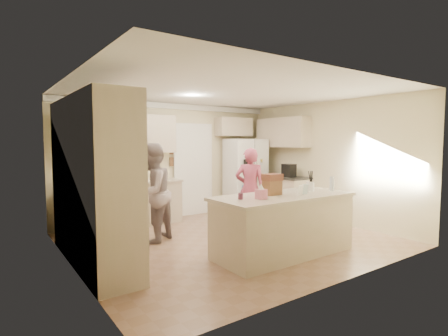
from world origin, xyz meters
TOP-DOWN VIEW (x-y plane):
  - floor at (0.00, 0.00)m, footprint 5.20×4.60m
  - ceiling at (0.00, 0.00)m, footprint 5.20×4.60m
  - wall_back at (0.00, 2.31)m, footprint 5.20×0.02m
  - wall_front at (0.00, -2.31)m, footprint 5.20×0.02m
  - wall_left at (-2.61, 0.00)m, footprint 0.02×4.60m
  - wall_right at (2.61, 0.00)m, footprint 0.02×4.60m
  - crown_back at (0.00, 2.26)m, footprint 5.20×0.08m
  - pantry_bank at (-2.30, 0.20)m, footprint 0.60×2.60m
  - back_base_cab at (-1.15, 2.00)m, footprint 2.20×0.60m
  - back_countertop at (-1.15, 1.99)m, footprint 2.24×0.63m
  - back_upper_cab at (-1.15, 2.12)m, footprint 2.20×0.35m
  - doorway_opening at (0.55, 2.28)m, footprint 0.90×0.06m
  - doorway_casing at (0.55, 2.24)m, footprint 1.02×0.03m
  - wall_frame_upper at (0.02, 2.27)m, footprint 0.15×0.02m
  - wall_frame_lower at (0.02, 2.27)m, footprint 0.15×0.02m
  - refrigerator at (1.78, 1.82)m, footprint 0.95×0.77m
  - fridge_seam at (1.78, 1.46)m, footprint 0.02×0.02m
  - fridge_dispenser at (1.56, 1.45)m, footprint 0.22×0.03m
  - fridge_handle_l at (1.73, 1.45)m, footprint 0.02×0.02m
  - fridge_handle_r at (1.83, 1.45)m, footprint 0.02×0.02m
  - over_fridge_cab at (1.65, 2.12)m, footprint 0.95×0.35m
  - right_base_cab at (2.30, 1.00)m, footprint 0.60×1.20m
  - right_countertop at (2.29, 1.00)m, footprint 0.63×1.24m
  - right_upper_cab at (2.43, 1.20)m, footprint 0.35×1.50m
  - coffee_maker at (2.25, 0.80)m, footprint 0.22×0.28m
  - island_base at (0.20, -1.10)m, footprint 2.20×0.90m
  - island_top at (0.20, -1.10)m, footprint 2.28×0.96m
  - utensil_crock at (0.85, -1.05)m, footprint 0.13×0.13m
  - tissue_box at (-0.35, -1.20)m, footprint 0.13×0.13m
  - tissue_plume at (-0.35, -1.20)m, footprint 0.08×0.08m
  - dollhouse_body at (0.05, -1.00)m, footprint 0.26×0.18m
  - dollhouse_roof at (0.05, -1.00)m, footprint 0.28×0.20m
  - jam_jar at (-0.60, -1.05)m, footprint 0.07×0.07m
  - greeting_card_a at (0.35, -1.30)m, footprint 0.12×0.06m
  - greeting_card_b at (0.50, -1.25)m, footprint 0.12×0.05m
  - water_bottle at (1.15, -1.25)m, footprint 0.07×0.07m
  - shaker_salt at (1.02, -0.88)m, footprint 0.05×0.05m
  - shaker_pepper at (1.09, -0.88)m, footprint 0.05×0.05m
  - teen_boy at (-1.18, 0.69)m, footprint 1.05×0.99m
  - teen_girl at (0.75, 0.39)m, footprint 0.69×0.69m
  - fridge_magnets at (1.78, 1.46)m, footprint 0.76×0.02m

SIDE VIEW (x-z plane):
  - floor at x=0.00m, z-range -0.02..0.00m
  - back_base_cab at x=-1.15m, z-range 0.00..0.88m
  - right_base_cab at x=2.30m, z-range 0.00..0.88m
  - island_base at x=0.20m, z-range 0.00..0.88m
  - teen_girl at x=0.75m, z-range 0.00..1.61m
  - teen_boy at x=-1.18m, z-range 0.00..1.71m
  - back_countertop at x=-1.15m, z-range 0.88..0.92m
  - refrigerator at x=1.78m, z-range 0.00..1.80m
  - fridge_seam at x=1.78m, z-range 0.01..1.79m
  - right_countertop at x=2.29m, z-range 0.88..0.92m
  - island_top at x=0.20m, z-range 0.88..0.93m
  - fridge_magnets at x=1.78m, z-range 0.18..1.62m
  - jam_jar at x=-0.60m, z-range 0.93..1.02m
  - shaker_salt at x=1.02m, z-range 0.93..1.02m
  - shaker_pepper at x=1.09m, z-range 0.93..1.02m
  - tissue_box at x=-0.35m, z-range 0.93..1.07m
  - utensil_crock at x=0.85m, z-range 0.93..1.07m
  - greeting_card_a at x=0.35m, z-range 0.93..1.08m
  - greeting_card_b at x=0.50m, z-range 0.93..1.08m
  - dollhouse_body at x=0.05m, z-range 0.93..1.15m
  - water_bottle at x=1.15m, z-range 0.92..1.17m
  - doorway_opening at x=0.55m, z-range 0.00..2.10m
  - doorway_casing at x=0.55m, z-range -0.06..2.16m
  - fridge_handle_l at x=1.73m, z-range 0.62..1.48m
  - fridge_handle_r at x=1.83m, z-range 0.62..1.48m
  - coffee_maker at x=2.25m, z-range 0.92..1.22m
  - tissue_plume at x=-0.35m, z-range 1.06..1.15m
  - fridge_dispenser at x=1.56m, z-range 0.97..1.32m
  - pantry_bank at x=-2.30m, z-range 0.00..2.35m
  - dollhouse_roof at x=0.05m, z-range 1.15..1.25m
  - wall_frame_lower at x=0.02m, z-range 1.18..1.38m
  - wall_back at x=0.00m, z-range 0.00..2.60m
  - wall_front at x=0.00m, z-range 0.00..2.60m
  - wall_left at x=-2.61m, z-range 0.00..2.60m
  - wall_right at x=2.61m, z-range 0.00..2.60m
  - wall_frame_upper at x=0.02m, z-range 1.45..1.65m
  - back_upper_cab at x=-1.15m, z-range 1.50..2.30m
  - right_upper_cab at x=2.43m, z-range 1.60..2.30m
  - over_fridge_cab at x=1.65m, z-range 1.88..2.33m
  - crown_back at x=0.00m, z-range 2.47..2.59m
  - ceiling at x=0.00m, z-range 2.60..2.62m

